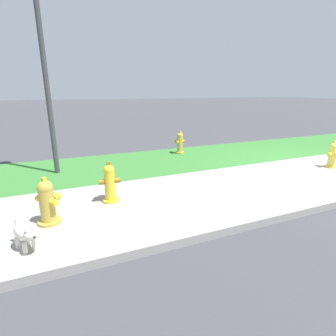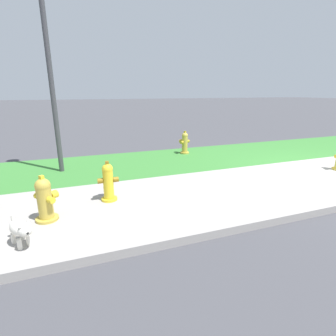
{
  "view_description": "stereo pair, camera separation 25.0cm",
  "coord_description": "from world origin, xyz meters",
  "px_view_note": "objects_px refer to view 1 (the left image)",
  "views": [
    {
      "loc": [
        -5.85,
        -3.94,
        1.86
      ],
      "look_at": [
        -3.9,
        0.59,
        0.4
      ],
      "focal_mm": 28.0,
      "sensor_mm": 36.0,
      "label": 1
    },
    {
      "loc": [
        -5.62,
        -4.03,
        1.86
      ],
      "look_at": [
        -3.9,
        0.59,
        0.4
      ],
      "focal_mm": 28.0,
      "sensor_mm": 36.0,
      "label": 2
    }
  ],
  "objects_px": {
    "fire_hydrant_at_driveway": "(333,155)",
    "street_lamp": "(41,37)",
    "small_white_dog": "(26,233)",
    "fire_hydrant_by_grass_verge": "(180,143)",
    "fire_hydrant_mid_block": "(110,183)",
    "fire_hydrant_near_corner": "(47,202)"
  },
  "relations": [
    {
      "from": "fire_hydrant_at_driveway",
      "to": "street_lamp",
      "type": "distance_m",
      "value": 7.19
    },
    {
      "from": "small_white_dog",
      "to": "fire_hydrant_at_driveway",
      "type": "bearing_deg",
      "value": 70.53
    },
    {
      "from": "fire_hydrant_by_grass_verge",
      "to": "fire_hydrant_mid_block",
      "type": "bearing_deg",
      "value": -156.99
    },
    {
      "from": "fire_hydrant_by_grass_verge",
      "to": "fire_hydrant_near_corner",
      "type": "distance_m",
      "value": 4.92
    },
    {
      "from": "fire_hydrant_by_grass_verge",
      "to": "small_white_dog",
      "type": "xyz_separation_m",
      "value": [
        -3.91,
        -3.91,
        -0.09
      ]
    },
    {
      "from": "fire_hydrant_mid_block",
      "to": "fire_hydrant_at_driveway",
      "type": "distance_m",
      "value": 5.5
    },
    {
      "from": "fire_hydrant_at_driveway",
      "to": "street_lamp",
      "type": "bearing_deg",
      "value": -23.5
    },
    {
      "from": "fire_hydrant_near_corner",
      "to": "street_lamp",
      "type": "xyz_separation_m",
      "value": [
        0.16,
        2.6,
        2.57
      ]
    },
    {
      "from": "fire_hydrant_mid_block",
      "to": "fire_hydrant_near_corner",
      "type": "relative_size",
      "value": 1.02
    },
    {
      "from": "fire_hydrant_near_corner",
      "to": "fire_hydrant_at_driveway",
      "type": "distance_m",
      "value": 6.48
    },
    {
      "from": "fire_hydrant_at_driveway",
      "to": "small_white_dog",
      "type": "distance_m",
      "value": 6.79
    },
    {
      "from": "fire_hydrant_by_grass_verge",
      "to": "small_white_dog",
      "type": "relative_size",
      "value": 1.57
    },
    {
      "from": "fire_hydrant_mid_block",
      "to": "street_lamp",
      "type": "distance_m",
      "value": 3.46
    },
    {
      "from": "fire_hydrant_mid_block",
      "to": "fire_hydrant_at_driveway",
      "type": "bearing_deg",
      "value": 1.72
    },
    {
      "from": "fire_hydrant_by_grass_verge",
      "to": "fire_hydrant_at_driveway",
      "type": "xyz_separation_m",
      "value": [
        2.8,
        -2.93,
        -0.0
      ]
    },
    {
      "from": "small_white_dog",
      "to": "street_lamp",
      "type": "xyz_separation_m",
      "value": [
        0.4,
        3.24,
        2.67
      ]
    },
    {
      "from": "fire_hydrant_mid_block",
      "to": "fire_hydrant_at_driveway",
      "type": "xyz_separation_m",
      "value": [
        5.5,
        -0.09,
        -0.02
      ]
    },
    {
      "from": "small_white_dog",
      "to": "street_lamp",
      "type": "height_order",
      "value": "street_lamp"
    },
    {
      "from": "fire_hydrant_by_grass_verge",
      "to": "fire_hydrant_at_driveway",
      "type": "height_order",
      "value": "fire_hydrant_by_grass_verge"
    },
    {
      "from": "fire_hydrant_near_corner",
      "to": "fire_hydrant_at_driveway",
      "type": "bearing_deg",
      "value": 53.64
    },
    {
      "from": "fire_hydrant_by_grass_verge",
      "to": "street_lamp",
      "type": "bearing_deg",
      "value": 167.29
    },
    {
      "from": "fire_hydrant_mid_block",
      "to": "fire_hydrant_at_driveway",
      "type": "relative_size",
      "value": 1.05
    }
  ]
}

